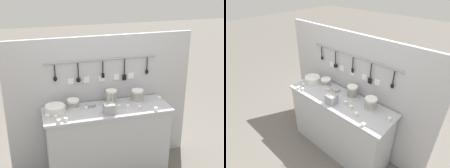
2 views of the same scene
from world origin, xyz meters
TOP-DOWN VIEW (x-y plane):
  - ground_plane at (0.00, 0.00)m, footprint 20.00×20.00m
  - counter at (0.00, 0.00)m, footprint 1.47×0.49m
  - back_wall at (-0.00, 0.28)m, footprint 2.27×0.09m
  - bowl_stack_tall_left at (0.09, 0.15)m, footprint 0.13×0.13m
  - bowl_stack_nested_right at (-0.37, 0.12)m, footprint 0.14×0.14m
  - bowl_stack_wide_centre at (0.40, 0.10)m, footprint 0.14×0.14m
  - plate_stack at (-0.58, 0.07)m, footprint 0.22×0.22m
  - steel_mixing_bowl at (-0.17, 0.11)m, footprint 0.11×0.11m
  - cutlery_caddy at (-0.01, -0.13)m, footprint 0.12×0.12m
  - cup_front_right at (0.23, -0.05)m, footprint 0.04×0.04m
  - cup_edge_far at (0.35, -0.11)m, footprint 0.04×0.04m
  - cup_centre at (-0.57, -0.20)m, footprint 0.04×0.04m
  - cup_by_caddy at (-0.50, -0.19)m, footprint 0.04×0.04m
  - cup_back_left at (-0.24, 0.03)m, footprint 0.04×0.04m
  - cup_mid_row at (0.67, 0.06)m, footprint 0.04×0.04m
  - cup_edge_near at (-0.59, -0.10)m, footprint 0.04×0.04m
  - cup_beside_plates at (-0.68, -0.06)m, footprint 0.04×0.04m
  - cup_back_right at (0.52, -0.20)m, footprint 0.04×0.04m
  - cup_front_left at (0.13, -0.03)m, footprint 0.04×0.04m

SIDE VIEW (x-z plane):
  - ground_plane at x=0.00m, z-range 0.00..0.00m
  - counter at x=0.00m, z-range 0.00..0.87m
  - back_wall at x=0.00m, z-range 0.00..1.66m
  - steel_mixing_bowl at x=-0.17m, z-range 0.87..0.90m
  - cup_front_right at x=0.23m, z-range 0.87..0.91m
  - cup_edge_far at x=0.35m, z-range 0.87..0.91m
  - cup_centre at x=-0.57m, z-range 0.87..0.91m
  - cup_by_caddy at x=-0.50m, z-range 0.87..0.91m
  - cup_back_left at x=-0.24m, z-range 0.87..0.91m
  - cup_mid_row at x=0.67m, z-range 0.87..0.91m
  - cup_edge_near at x=-0.59m, z-range 0.87..0.91m
  - cup_beside_plates at x=-0.68m, z-range 0.87..0.91m
  - cup_back_right at x=0.52m, z-range 0.87..0.91m
  - cup_front_left at x=0.13m, z-range 0.87..0.91m
  - plate_stack at x=-0.58m, z-range 0.87..0.95m
  - bowl_stack_nested_right at x=-0.37m, z-range 0.87..0.97m
  - cutlery_caddy at x=-0.01m, z-range 0.80..1.06m
  - bowl_stack_wide_centre at x=0.40m, z-range 0.87..1.01m
  - bowl_stack_tall_left at x=0.09m, z-range 0.87..1.03m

